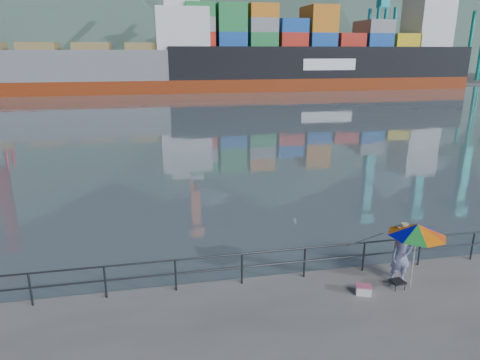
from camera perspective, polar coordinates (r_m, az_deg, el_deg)
name	(u,v)px	position (r m, az deg, el deg)	size (l,w,h in m)	color
harbor_water	(162,74)	(139.92, -10.31, 13.77)	(500.00, 280.00, 0.00)	#52626A
far_dock	(209,81)	(103.80, -4.09, 13.01)	(200.00, 40.00, 0.40)	#514F4C
guardrail	(274,265)	(13.47, 4.51, -11.24)	(22.00, 0.06, 1.03)	#2D3033
port_cranes	(310,6)	(100.23, 9.38, 21.87)	(116.00, 28.00, 38.40)	red
container_stacks	(291,68)	(108.29, 6.88, 14.67)	(58.00, 5.40, 7.80)	orange
fisherman	(401,256)	(14.02, 20.68, -9.43)	(0.66, 0.43, 1.81)	#385098
beach_umbrella	(417,230)	(13.50, 22.57, -6.15)	(2.02, 2.02, 2.05)	white
folding_stool	(397,284)	(14.03, 20.25, -12.91)	(0.41, 0.41, 0.25)	black
cooler_bag	(363,290)	(13.44, 16.13, -13.93)	(0.43, 0.29, 0.25)	silver
fishing_rod	(361,264)	(15.13, 15.89, -10.78)	(0.02, 0.02, 1.95)	black
bulk_carrier	(105,67)	(79.97, -17.55, 14.17)	(48.21, 8.34, 14.50)	maroon
container_ship	(328,56)	(86.83, 11.68, 15.85)	(57.71, 9.62, 18.10)	maroon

